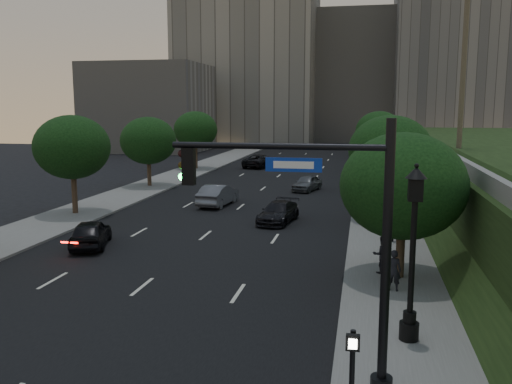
% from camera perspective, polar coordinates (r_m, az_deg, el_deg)
% --- Properties ---
extents(ground, '(160.00, 160.00, 0.00)m').
position_cam_1_polar(ground, '(18.61, -18.10, -14.45)').
color(ground, black).
rests_on(ground, ground).
extents(road_surface, '(16.00, 140.00, 0.02)m').
position_cam_1_polar(road_surface, '(46.19, 0.30, -0.01)').
color(road_surface, black).
rests_on(road_surface, ground).
extents(sidewalk_right, '(4.50, 140.00, 0.15)m').
position_cam_1_polar(sidewalk_right, '(45.39, 13.11, -0.33)').
color(sidewalk_right, slate).
rests_on(sidewalk_right, ground).
extents(sidewalk_left, '(4.50, 140.00, 0.15)m').
position_cam_1_polar(sidewalk_left, '(49.14, -11.52, 0.43)').
color(sidewalk_left, slate).
rests_on(sidewalk_left, ground).
extents(parapet_wall, '(0.35, 90.00, 0.70)m').
position_cam_1_polar(parapet_wall, '(43.16, 17.72, 4.72)').
color(parapet_wall, slate).
rests_on(parapet_wall, embankment).
extents(office_block_left, '(26.00, 20.00, 32.00)m').
position_cam_1_polar(office_block_left, '(109.51, -0.76, 13.61)').
color(office_block_left, gray).
rests_on(office_block_left, ground).
extents(office_block_mid, '(22.00, 18.00, 26.00)m').
position_cam_1_polar(office_block_mid, '(116.96, 10.13, 11.71)').
color(office_block_mid, '#9E9A91').
rests_on(office_block_mid, ground).
extents(office_block_right, '(20.00, 22.00, 36.00)m').
position_cam_1_polar(office_block_right, '(112.36, 19.64, 14.01)').
color(office_block_right, gray).
rests_on(office_block_right, ground).
extents(office_block_filler, '(18.00, 16.00, 14.00)m').
position_cam_1_polar(office_block_filler, '(91.60, -11.12, 8.70)').
color(office_block_filler, '#9E9A91').
rests_on(office_block_filler, ground).
extents(tree_right_a, '(5.20, 5.20, 6.24)m').
position_cam_1_polar(tree_right_a, '(23.08, 15.22, 0.61)').
color(tree_right_a, '#38281C').
rests_on(tree_right_a, ground).
extents(tree_right_b, '(5.20, 5.20, 6.74)m').
position_cam_1_polar(tree_right_b, '(34.94, 13.95, 4.24)').
color(tree_right_b, '#38281C').
rests_on(tree_right_b, ground).
extents(tree_right_c, '(5.20, 5.20, 6.24)m').
position_cam_1_polar(tree_right_c, '(47.93, 13.23, 4.91)').
color(tree_right_c, '#38281C').
rests_on(tree_right_c, ground).
extents(tree_right_d, '(5.20, 5.20, 6.74)m').
position_cam_1_polar(tree_right_d, '(61.87, 12.83, 6.26)').
color(tree_right_d, '#38281C').
rests_on(tree_right_d, ground).
extents(tree_right_e, '(5.20, 5.20, 6.24)m').
position_cam_1_polar(tree_right_e, '(76.88, 12.53, 6.40)').
color(tree_right_e, '#38281C').
rests_on(tree_right_e, ground).
extents(tree_left_b, '(5.00, 5.00, 6.71)m').
position_cam_1_polar(tree_left_b, '(37.97, -18.80, 4.48)').
color(tree_left_b, '#38281C').
rests_on(tree_left_b, ground).
extents(tree_left_c, '(5.00, 5.00, 6.34)m').
position_cam_1_polar(tree_left_c, '(49.65, -11.27, 5.32)').
color(tree_left_c, '#38281C').
rests_on(tree_left_c, ground).
extents(tree_left_d, '(5.00, 5.00, 6.71)m').
position_cam_1_polar(tree_left_d, '(62.78, -6.39, 6.52)').
color(tree_left_d, '#38281C').
rests_on(tree_left_d, ground).
extents(traffic_signal_mast, '(5.68, 0.56, 7.00)m').
position_cam_1_polar(traffic_signal_mast, '(13.66, 8.94, -6.38)').
color(traffic_signal_mast, black).
rests_on(traffic_signal_mast, ground).
extents(street_lamp, '(0.64, 0.64, 5.62)m').
position_cam_1_polar(street_lamp, '(17.13, 16.12, -7.06)').
color(street_lamp, black).
rests_on(street_lamp, ground).
extents(pedestrian_signal, '(0.30, 0.33, 2.50)m').
position_cam_1_polar(pedestrian_signal, '(12.57, 10.07, -18.15)').
color(pedestrian_signal, black).
rests_on(pedestrian_signal, ground).
extents(sedan_near_left, '(2.93, 4.57, 1.45)m').
position_cam_1_polar(sedan_near_left, '(29.58, -17.01, -4.17)').
color(sedan_near_left, black).
rests_on(sedan_near_left, ground).
extents(sedan_mid_left, '(2.15, 4.94, 1.58)m').
position_cam_1_polar(sedan_mid_left, '(40.06, -4.02, -0.31)').
color(sedan_mid_left, '#5A5B61').
rests_on(sedan_mid_left, ground).
extents(sedan_far_left, '(3.92, 6.12, 1.57)m').
position_cam_1_polar(sedan_far_left, '(64.79, 0.48, 3.29)').
color(sedan_far_left, black).
rests_on(sedan_far_left, ground).
extents(sedan_near_right, '(2.47, 4.72, 1.31)m').
position_cam_1_polar(sedan_near_right, '(34.15, 2.36, -2.16)').
color(sedan_near_right, black).
rests_on(sedan_near_right, ground).
extents(sedan_far_right, '(2.65, 4.31, 1.37)m').
position_cam_1_polar(sedan_far_right, '(47.07, 5.39, 0.95)').
color(sedan_far_right, '#515559').
rests_on(sedan_far_right, ground).
extents(pedestrian_a, '(0.66, 0.50, 1.63)m').
position_cam_1_polar(pedestrian_a, '(21.92, 14.27, -7.98)').
color(pedestrian_a, black).
rests_on(pedestrian_a, sidewalk_right).
extents(pedestrian_b, '(0.93, 0.80, 1.64)m').
position_cam_1_polar(pedestrian_b, '(24.03, 13.12, -6.42)').
color(pedestrian_b, black).
rests_on(pedestrian_b, sidewalk_right).
extents(pedestrian_c, '(1.12, 0.55, 1.86)m').
position_cam_1_polar(pedestrian_c, '(29.62, 14.49, -3.33)').
color(pedestrian_c, black).
rests_on(pedestrian_c, sidewalk_right).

